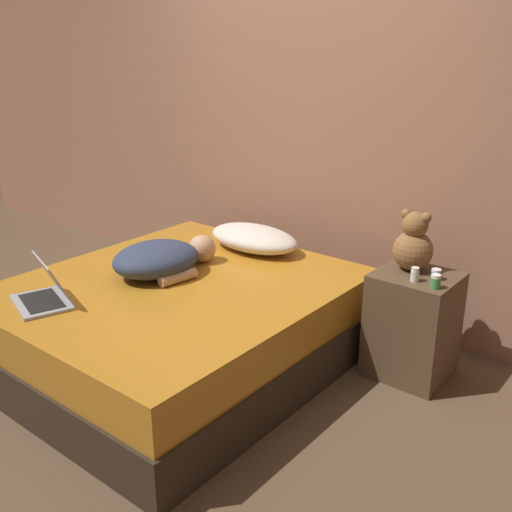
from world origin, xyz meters
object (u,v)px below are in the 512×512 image
Objects in this scene: laptop at (46,293)px; bottle_blue at (436,274)px; person_lying at (161,258)px; bottle_green at (436,282)px; pillow at (254,238)px; bottle_white at (415,275)px; teddy_bear at (413,244)px.

bottle_blue is (1.50, 1.31, 0.07)m from laptop.
bottle_green is at bearing 31.58° from person_lying.
bottle_blue is (1.20, 0.01, 0.05)m from pillow.
bottle_white is at bearing 170.80° from bottle_green.
person_lying is at bearing -155.88° from bottle_white.
bottle_green is at bearing 56.33° from laptop.
bottle_blue reaches higher than pillow.
person_lying is at bearing -103.14° from pillow.
pillow is 1.93× the size of teddy_bear.
bottle_white is 1.05× the size of bottle_green.
bottle_white reaches higher than bottle_blue.
bottle_green is at bearing -4.50° from pillow.
bottle_white is 0.12m from bottle_green.
bottle_green is 1.28× the size of bottle_blue.
person_lying is at bearing 95.30° from laptop.
bottle_white is 1.33× the size of bottle_blue.
teddy_bear reaches higher than person_lying.
laptop is 7.01× the size of bottle_blue.
person_lying is 1.73× the size of laptop.
person_lying is at bearing -153.86° from bottle_blue.
laptop is 1.92m from teddy_bear.
person_lying is at bearing -158.42° from bottle_green.
laptop is at bearing -103.20° from pillow.
laptop reaches higher than bottle_blue.
teddy_bear is (1.34, 1.37, 0.19)m from laptop.
bottle_white is (0.09, -0.15, -0.11)m from teddy_bear.
person_lying is 12.14× the size of bottle_blue.
laptop is at bearing -93.25° from person_lying.
bottle_white is at bearing -3.99° from pillow.
bottle_blue is at bearing 59.63° from laptop.
bottle_green is at bearing -39.08° from teddy_bear.
bottle_white is (1.28, 0.57, 0.04)m from person_lying.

